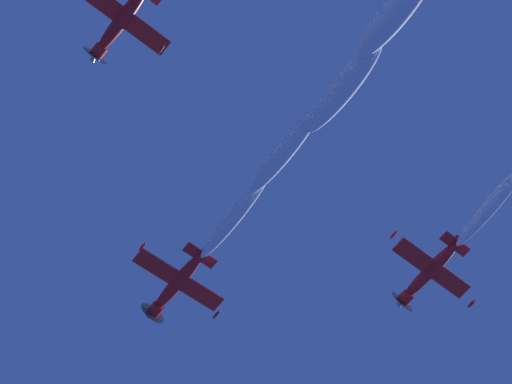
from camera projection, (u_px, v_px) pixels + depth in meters
name	position (u px, v px, depth m)	size (l,w,h in m)	color
airplane_lead	(176.00, 284.00, 66.56)	(7.23, 7.23, 3.07)	red
airplane_left_wingman	(120.00, 22.00, 63.07)	(7.09, 7.22, 3.27)	red
airplane_right_wingman	(429.00, 272.00, 66.52)	(7.14, 7.24, 3.36)	red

